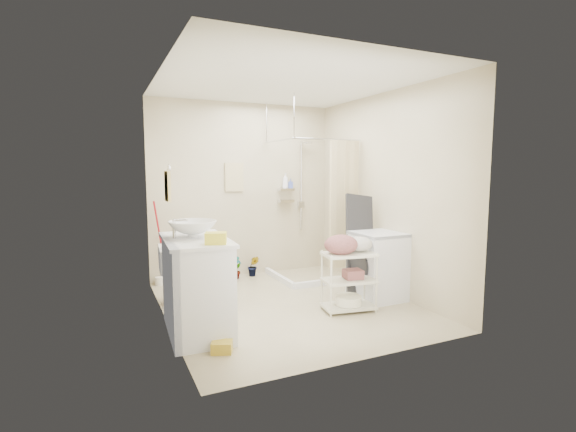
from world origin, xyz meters
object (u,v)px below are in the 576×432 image
(vanity, at_px, (197,285))
(laundry_rack, at_px, (349,276))
(toilet, at_px, (189,273))
(washing_machine, at_px, (378,265))

(vanity, bearing_deg, laundry_rack, -0.32)
(vanity, relative_size, toilet, 1.50)
(toilet, relative_size, laundry_rack, 0.89)
(vanity, relative_size, washing_machine, 1.28)
(laundry_rack, bearing_deg, vanity, -173.61)
(vanity, relative_size, laundry_rack, 1.33)
(vanity, bearing_deg, toilet, 85.78)
(washing_machine, xyz_separation_m, laundry_rack, (-0.58, -0.24, -0.02))
(toilet, bearing_deg, vanity, 177.30)
(vanity, height_order, washing_machine, vanity)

